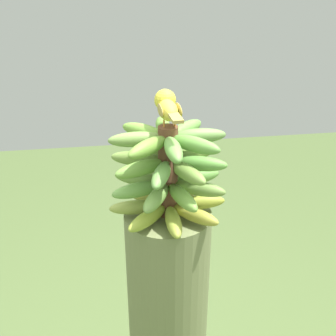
# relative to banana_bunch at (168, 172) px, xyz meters

# --- Properties ---
(banana_bunch) EXTENTS (0.33, 0.33, 0.26)m
(banana_bunch) POSITION_rel_banana_bunch_xyz_m (0.00, 0.00, 0.00)
(banana_bunch) COLOR brown
(banana_bunch) RESTS_ON banana_tree
(perched_bird) EXTENTS (0.20, 0.06, 0.08)m
(perched_bird) POSITION_rel_banana_bunch_xyz_m (0.02, -0.00, 0.18)
(perched_bird) COLOR #C68933
(perched_bird) RESTS_ON banana_bunch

